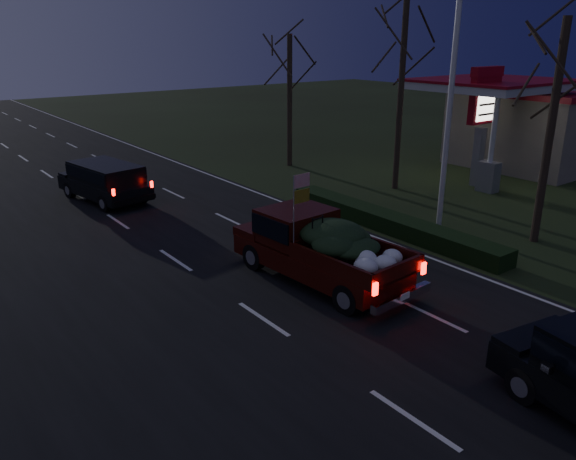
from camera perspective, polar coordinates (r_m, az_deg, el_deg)
ground at (r=14.61m, az=-2.54°, el=-9.07°), size 120.00×120.00×0.00m
road_asphalt at (r=14.61m, az=-2.54°, el=-9.03°), size 14.00×120.00×0.02m
hedge_row at (r=21.36m, az=10.17°, el=0.83°), size 1.00×10.00×0.60m
light_pole at (r=21.04m, az=16.35°, el=14.54°), size 0.50×0.90×9.16m
gas_price_pylon at (r=28.20m, az=19.27°, el=11.73°), size 2.00×0.41×5.57m
gas_station_building at (r=35.74m, az=24.97°, el=9.52°), size 10.00×7.00×4.00m
gas_canopy at (r=30.35m, az=19.98°, el=13.22°), size 7.10×6.10×4.88m
bare_tree_near at (r=20.68m, az=25.78°, el=13.72°), size 3.60×3.60×7.50m
bare_tree_mid at (r=26.49m, az=11.67°, el=17.58°), size 3.60×3.60×8.50m
bare_tree_far at (r=31.01m, az=0.17°, el=16.06°), size 3.60×3.60×7.00m
pickup_truck at (r=16.45m, az=3.19°, el=-1.48°), size 2.57×5.82×2.98m
lead_suv at (r=25.76m, az=-18.08°, el=5.03°), size 2.72×5.01×1.37m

